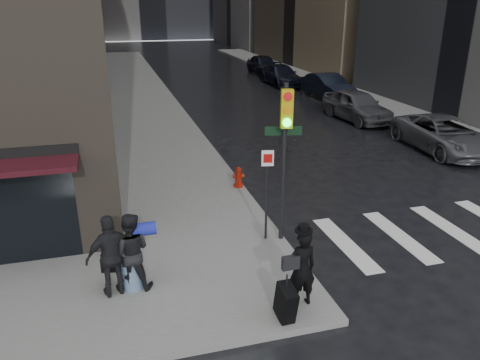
% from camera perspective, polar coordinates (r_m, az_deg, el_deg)
% --- Properties ---
extents(ground, '(140.00, 140.00, 0.00)m').
position_cam_1_polar(ground, '(10.59, -2.06, -12.72)').
color(ground, black).
rests_on(ground, ground).
extents(sidewalk_left, '(4.00, 50.00, 0.15)m').
position_cam_1_polar(sidewalk_left, '(36.11, -12.48, 11.17)').
color(sidewalk_left, slate).
rests_on(sidewalk_left, ground).
extents(sidewalk_right, '(3.00, 50.00, 0.15)m').
position_cam_1_polar(sidewalk_right, '(39.25, 8.01, 12.20)').
color(sidewalk_right, slate).
rests_on(sidewalk_right, ground).
extents(crosswalk, '(8.50, 3.00, 0.01)m').
position_cam_1_polar(crosswalk, '(14.72, 26.65, -4.92)').
color(crosswalk, silver).
rests_on(crosswalk, ground).
extents(man_overcoat, '(0.92, 0.93, 1.80)m').
position_cam_1_polar(man_overcoat, '(9.35, 7.15, -11.33)').
color(man_overcoat, black).
rests_on(man_overcoat, ground).
extents(man_jeans, '(1.20, 0.83, 1.72)m').
position_cam_1_polar(man_jeans, '(10.08, -13.23, -8.48)').
color(man_jeans, black).
rests_on(man_jeans, ground).
extents(man_greycoat, '(1.12, 0.68, 1.79)m').
position_cam_1_polar(man_greycoat, '(9.93, -15.36, -8.92)').
color(man_greycoat, black).
rests_on(man_greycoat, ground).
extents(traffic_light, '(0.98, 0.55, 3.97)m').
position_cam_1_polar(traffic_light, '(11.17, 5.29, 4.44)').
color(traffic_light, black).
rests_on(traffic_light, ground).
extents(fire_hydrant, '(0.39, 0.30, 0.69)m').
position_cam_1_polar(fire_hydrant, '(15.33, -0.20, 0.25)').
color(fire_hydrant, '#991709').
rests_on(fire_hydrant, ground).
extents(parked_car_0, '(2.65, 5.25, 1.42)m').
position_cam_1_polar(parked_car_0, '(21.30, 23.58, 5.13)').
color(parked_car_0, '#505156').
rests_on(parked_car_0, ground).
extents(parked_car_1, '(2.29, 4.83, 1.60)m').
position_cam_1_polar(parked_car_1, '(25.54, 14.03, 8.83)').
color(parked_car_1, '#4A4B4F').
rests_on(parked_car_1, ground).
extents(parked_car_2, '(1.96, 4.84, 1.56)m').
position_cam_1_polar(parked_car_2, '(31.18, 10.66, 11.14)').
color(parked_car_2, black).
rests_on(parked_car_2, ground).
extents(parked_car_3, '(2.06, 5.02, 1.45)m').
position_cam_1_polar(parked_car_3, '(36.11, 5.03, 12.62)').
color(parked_car_3, black).
rests_on(parked_car_3, ground).
extents(parked_car_4, '(1.95, 4.75, 1.61)m').
position_cam_1_polar(parked_car_4, '(41.75, 2.86, 13.89)').
color(parked_car_4, black).
rests_on(parked_car_4, ground).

